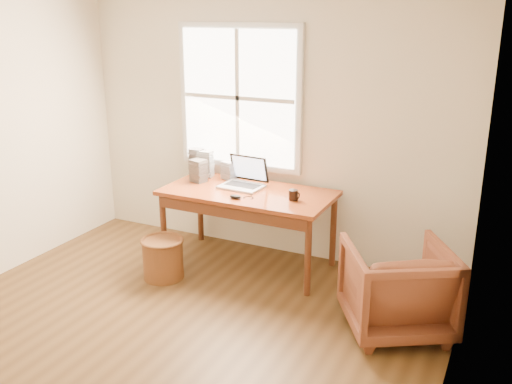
% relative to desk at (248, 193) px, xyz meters
% --- Properties ---
extents(room_shell, '(4.04, 4.54, 2.64)m').
position_rel_desk_xyz_m(room_shell, '(-0.02, -1.64, 0.59)').
color(room_shell, brown).
rests_on(room_shell, ground).
extents(desk, '(1.60, 0.80, 0.04)m').
position_rel_desk_xyz_m(desk, '(0.00, 0.00, 0.00)').
color(desk, brown).
rests_on(desk, room_shell).
extents(armchair, '(1.04, 1.05, 0.70)m').
position_rel_desk_xyz_m(armchair, '(1.55, -0.57, -0.38)').
color(armchair, brown).
rests_on(armchair, room_shell).
extents(wicker_stool, '(0.43, 0.43, 0.37)m').
position_rel_desk_xyz_m(wicker_stool, '(-0.58, -0.60, -0.55)').
color(wicker_stool, brown).
rests_on(wicker_stool, room_shell).
extents(laptop, '(0.38, 0.40, 0.27)m').
position_rel_desk_xyz_m(laptop, '(-0.10, 0.06, 0.15)').
color(laptop, '#AEAFB5').
rests_on(laptop, desk).
extents(mouse, '(0.11, 0.07, 0.04)m').
position_rel_desk_xyz_m(mouse, '(-0.00, -0.25, 0.04)').
color(mouse, black).
rests_on(mouse, desk).
extents(coffee_mug, '(0.09, 0.09, 0.09)m').
position_rel_desk_xyz_m(coffee_mug, '(0.48, -0.06, 0.07)').
color(coffee_mug, black).
rests_on(coffee_mug, desk).
extents(cd_stack_a, '(0.15, 0.14, 0.27)m').
position_rel_desk_xyz_m(cd_stack_a, '(-0.60, 0.25, 0.16)').
color(cd_stack_a, '#B0B6BB').
rests_on(cd_stack_a, desk).
extents(cd_stack_b, '(0.17, 0.15, 0.22)m').
position_rel_desk_xyz_m(cd_stack_b, '(-0.58, 0.07, 0.13)').
color(cd_stack_b, '#242429').
rests_on(cd_stack_b, desk).
extents(cd_stack_c, '(0.13, 0.11, 0.28)m').
position_rel_desk_xyz_m(cd_stack_c, '(-0.70, 0.24, 0.16)').
color(cd_stack_c, '#9597A1').
rests_on(cd_stack_c, desk).
extents(cd_stack_d, '(0.17, 0.16, 0.18)m').
position_rel_desk_xyz_m(cd_stack_d, '(-0.34, 0.27, 0.11)').
color(cd_stack_d, silver).
rests_on(cd_stack_d, desk).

